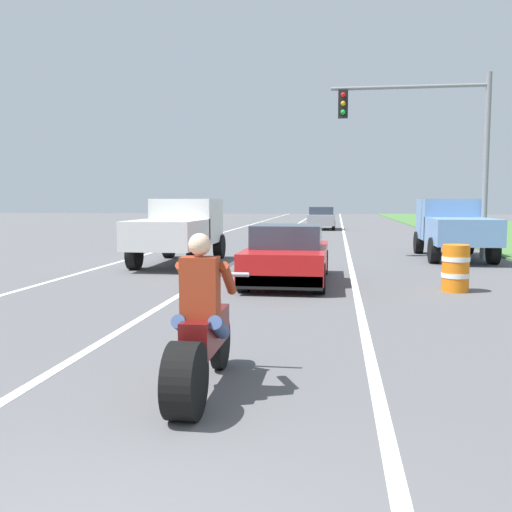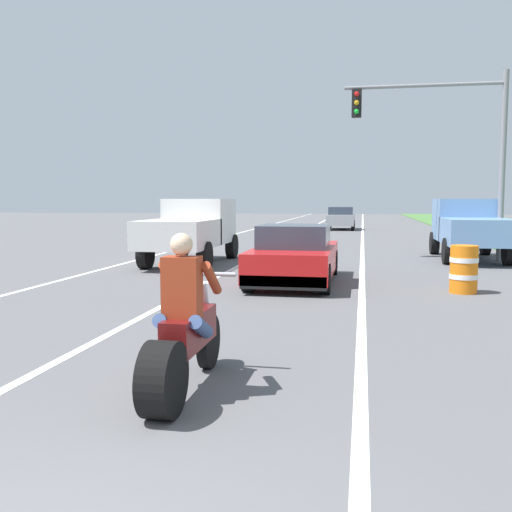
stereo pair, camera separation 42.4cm
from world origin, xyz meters
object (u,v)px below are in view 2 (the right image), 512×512
at_px(pickup_truck_right_shoulder_light_blue, 469,226).
at_px(traffic_light_mast_near, 451,135).
at_px(pickup_truck_left_lane_white, 191,227).
at_px(construction_barrel_nearest, 464,269).
at_px(sports_car_red, 295,256).
at_px(distant_car_far_ahead, 341,218).
at_px(motorcycle_with_rider, 183,337).

distance_m(pickup_truck_right_shoulder_light_blue, traffic_light_mast_near, 3.01).
height_order(pickup_truck_left_lane_white, pickup_truck_right_shoulder_light_blue, same).
xyz_separation_m(pickup_truck_right_shoulder_light_blue, construction_barrel_nearest, (-1.33, -7.18, -0.60)).
xyz_separation_m(sports_car_red, pickup_truck_left_lane_white, (-3.61, 3.57, 0.48)).
distance_m(sports_car_red, traffic_light_mast_near, 8.22).
height_order(pickup_truck_left_lane_white, construction_barrel_nearest, pickup_truck_left_lane_white).
bearing_deg(traffic_light_mast_near, pickup_truck_left_lane_white, -162.07).
height_order(traffic_light_mast_near, construction_barrel_nearest, traffic_light_mast_near).
height_order(sports_car_red, pickup_truck_left_lane_white, pickup_truck_left_lane_white).
xyz_separation_m(pickup_truck_left_lane_white, traffic_light_mast_near, (7.90, 2.56, 2.92)).
distance_m(traffic_light_mast_near, distant_car_far_ahead, 19.58).
relative_size(sports_car_red, traffic_light_mast_near, 0.72).
xyz_separation_m(sports_car_red, traffic_light_mast_near, (4.29, 6.12, 3.40)).
distance_m(pickup_truck_right_shoulder_light_blue, construction_barrel_nearest, 7.33).
bearing_deg(distant_car_far_ahead, motorcycle_with_rider, -90.55).
relative_size(pickup_truck_right_shoulder_light_blue, construction_barrel_nearest, 4.80).
bearing_deg(construction_barrel_nearest, motorcycle_with_rider, -118.24).
height_order(sports_car_red, traffic_light_mast_near, traffic_light_mast_near).
bearing_deg(sports_car_red, pickup_truck_left_lane_white, 135.33).
bearing_deg(sports_car_red, motorcycle_with_rider, -91.28).
distance_m(pickup_truck_right_shoulder_light_blue, distant_car_far_ahead, 19.24).
bearing_deg(distant_car_far_ahead, pickup_truck_left_lane_white, -99.92).
relative_size(pickup_truck_left_lane_white, distant_car_far_ahead, 1.20).
distance_m(traffic_light_mast_near, construction_barrel_nearest, 7.82).
relative_size(motorcycle_with_rider, traffic_light_mast_near, 0.37).
height_order(sports_car_red, construction_barrel_nearest, sports_car_red).
xyz_separation_m(sports_car_red, pickup_truck_right_shoulder_light_blue, (4.98, 6.35, 0.48)).
bearing_deg(distant_car_far_ahead, construction_barrel_nearest, -82.25).
xyz_separation_m(pickup_truck_right_shoulder_light_blue, distant_car_far_ahead, (-4.85, 18.62, -0.33)).
distance_m(motorcycle_with_rider, construction_barrel_nearest, 8.09).
distance_m(sports_car_red, pickup_truck_left_lane_white, 5.09).
relative_size(sports_car_red, pickup_truck_left_lane_white, 0.90).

